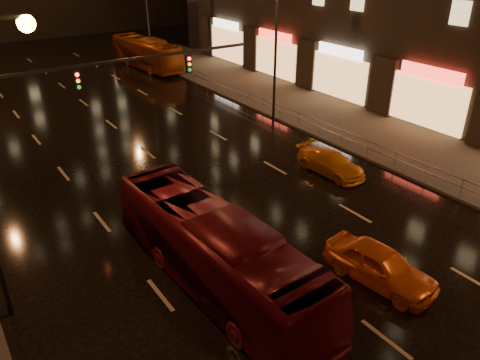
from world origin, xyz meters
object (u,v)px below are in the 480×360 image
at_px(taxi_near, 380,265).
at_px(bus_red, 215,251).
at_px(taxi_far, 331,163).
at_px(bus_curb, 146,53).

bearing_deg(taxi_near, bus_red, 139.72).
xyz_separation_m(taxi_near, taxi_far, (5.07, 7.71, -0.13)).
distance_m(taxi_near, taxi_far, 9.23).
relative_size(bus_red, taxi_far, 2.61).
height_order(bus_curb, taxi_near, bus_curb).
distance_m(bus_red, bus_curb, 34.52).
height_order(bus_red, taxi_far, bus_red).
height_order(bus_red, bus_curb, bus_red).
relative_size(bus_curb, taxi_far, 2.54).
xyz_separation_m(bus_red, taxi_far, (10.14, 4.42, -0.90)).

